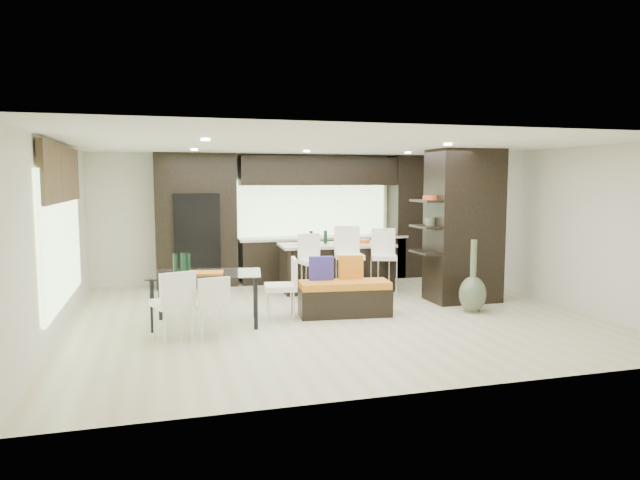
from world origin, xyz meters
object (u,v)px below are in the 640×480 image
object	(u,v)px
floor_vase	(473,276)
chair_end	(280,291)
bench	(345,298)
kitchen_island	(336,267)
dining_table	(206,299)
chair_near	(211,309)
stool_left	(313,274)
stool_right	(384,269)
chair_far	(173,308)
stool_mid	(349,270)

from	to	relation	value
floor_vase	chair_end	world-z (taller)	floor_vase
bench	kitchen_island	bearing A→B (deg)	82.68
dining_table	chair_near	bearing A→B (deg)	-81.51
stool_left	stool_right	world-z (taller)	stool_right
stool_left	chair_end	distance (m)	1.52
kitchen_island	stool_left	bearing A→B (deg)	-128.16
stool_right	bench	xyz separation A→B (m)	(-1.18, -1.25, -0.23)
stool_right	floor_vase	size ratio (longest dim) A/B	0.85
stool_left	stool_right	size ratio (longest dim) A/B	0.95
floor_vase	chair_far	distance (m)	4.78
stool_left	chair_near	size ratio (longest dim) A/B	1.20
stool_left	chair_end	size ratio (longest dim) A/B	1.09
chair_near	chair_end	xyz separation A→B (m)	(1.13, 0.75, 0.04)
stool_mid	dining_table	world-z (taller)	stool_mid
kitchen_island	floor_vase	size ratio (longest dim) A/B	1.84
stool_right	chair_near	world-z (taller)	stool_right
stool_left	chair_far	bearing A→B (deg)	-150.66
stool_mid	dining_table	bearing A→B (deg)	-149.81
bench	chair_near	world-z (taller)	chair_near
chair_far	chair_end	world-z (taller)	chair_far
floor_vase	chair_end	bearing A→B (deg)	173.14
stool_right	dining_table	xyz separation A→B (m)	(-3.35, -1.24, -0.12)
chair_near	chair_far	bearing A→B (deg)	173.27
stool_mid	chair_end	distance (m)	1.97
stool_mid	chair_end	world-z (taller)	stool_mid
chair_end	bench	bearing A→B (deg)	-83.51
stool_left	kitchen_island	bearing A→B (deg)	39.64
stool_left	stool_right	distance (m)	1.35
floor_vase	dining_table	world-z (taller)	floor_vase
stool_left	dining_table	bearing A→B (deg)	-157.64
stool_right	bench	size ratio (longest dim) A/B	0.70
kitchen_island	stool_right	size ratio (longest dim) A/B	2.17
chair_near	stool_mid	bearing A→B (deg)	26.93
stool_mid	chair_near	world-z (taller)	stool_mid
kitchen_island	chair_near	xyz separation A→B (m)	(-2.67, -2.79, -0.06)
dining_table	chair_end	distance (m)	1.13
floor_vase	chair_far	bearing A→B (deg)	-175.19
chair_far	chair_end	distance (m)	1.81
stool_mid	stool_right	distance (m)	0.68
stool_left	floor_vase	distance (m)	2.79
bench	chair_end	distance (m)	1.06
bench	chair_end	world-z (taller)	chair_end
stool_right	chair_near	xyz separation A→B (m)	(-3.35, -1.99, -0.11)
stool_mid	stool_left	bearing A→B (deg)	-176.32
stool_right	chair_far	world-z (taller)	stool_right
stool_mid	chair_end	xyz separation A→B (m)	(-1.54, -1.22, -0.09)
kitchen_island	chair_end	distance (m)	2.55
bench	dining_table	bearing A→B (deg)	-174.13
kitchen_island	dining_table	distance (m)	3.36
kitchen_island	stool_mid	bearing A→B (deg)	-87.45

